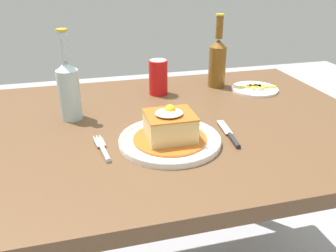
# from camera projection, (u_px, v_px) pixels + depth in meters

# --- Properties ---
(dining_table) EXTENTS (1.32, 0.87, 0.76)m
(dining_table) POSITION_uv_depth(u_px,v_px,m) (154.00, 155.00, 1.08)
(dining_table) COLOR brown
(dining_table) RESTS_ON ground_plane
(main_plate) EXTENTS (0.27, 0.27, 0.02)m
(main_plate) POSITION_uv_depth(u_px,v_px,m) (170.00, 140.00, 0.92)
(main_plate) COLOR white
(main_plate) RESTS_ON dining_table
(sandwich_meal) EXTENTS (0.19, 0.19, 0.10)m
(sandwich_meal) POSITION_uv_depth(u_px,v_px,m) (170.00, 127.00, 0.90)
(sandwich_meal) COLOR #B75B1E
(sandwich_meal) RESTS_ON main_plate
(fork) EXTENTS (0.03, 0.14, 0.01)m
(fork) POSITION_uv_depth(u_px,v_px,m) (103.00, 150.00, 0.87)
(fork) COLOR silver
(fork) RESTS_ON dining_table
(knife) EXTENTS (0.03, 0.17, 0.01)m
(knife) POSITION_uv_depth(u_px,v_px,m) (231.00, 136.00, 0.94)
(knife) COLOR #262628
(knife) RESTS_ON dining_table
(soda_can) EXTENTS (0.07, 0.07, 0.12)m
(soda_can) POSITION_uv_depth(u_px,v_px,m) (158.00, 77.00, 1.24)
(soda_can) COLOR red
(soda_can) RESTS_ON dining_table
(beer_bottle_amber) EXTENTS (0.06, 0.06, 0.27)m
(beer_bottle_amber) POSITION_uv_depth(u_px,v_px,m) (217.00, 60.00, 1.30)
(beer_bottle_amber) COLOR brown
(beer_bottle_amber) RESTS_ON dining_table
(beer_bottle_clear) EXTENTS (0.06, 0.06, 0.27)m
(beer_bottle_clear) POSITION_uv_depth(u_px,v_px,m) (69.00, 87.00, 1.02)
(beer_bottle_clear) COLOR #ADC6CC
(beer_bottle_clear) RESTS_ON dining_table
(side_plate_fries) EXTENTS (0.17, 0.17, 0.02)m
(side_plate_fries) POSITION_uv_depth(u_px,v_px,m) (255.00, 89.00, 1.30)
(side_plate_fries) COLOR white
(side_plate_fries) RESTS_ON dining_table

